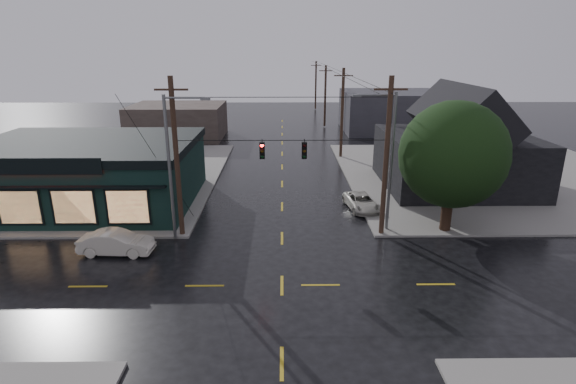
{
  "coord_description": "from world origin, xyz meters",
  "views": [
    {
      "loc": [
        0.07,
        -20.58,
        11.77
      ],
      "look_at": [
        0.37,
        4.39,
        3.66
      ],
      "focal_mm": 28.0,
      "sensor_mm": 36.0,
      "label": 1
    }
  ],
  "objects_px": {
    "utility_pole_nw": "(183,236)",
    "utility_pole_ne": "(381,235)",
    "sedan_cream": "(116,243)",
    "suv_silver": "(361,202)",
    "corner_tree": "(453,155)"
  },
  "relations": [
    {
      "from": "utility_pole_nw",
      "to": "sedan_cream",
      "type": "height_order",
      "value": "utility_pole_nw"
    },
    {
      "from": "utility_pole_ne",
      "to": "sedan_cream",
      "type": "height_order",
      "value": "utility_pole_ne"
    },
    {
      "from": "utility_pole_nw",
      "to": "utility_pole_ne",
      "type": "bearing_deg",
      "value": 0.0
    },
    {
      "from": "utility_pole_nw",
      "to": "suv_silver",
      "type": "relative_size",
      "value": 2.41
    },
    {
      "from": "utility_pole_nw",
      "to": "corner_tree",
      "type": "bearing_deg",
      "value": 1.65
    },
    {
      "from": "corner_tree",
      "to": "utility_pole_nw",
      "type": "relative_size",
      "value": 0.84
    },
    {
      "from": "corner_tree",
      "to": "utility_pole_ne",
      "type": "relative_size",
      "value": 0.84
    },
    {
      "from": "utility_pole_nw",
      "to": "utility_pole_ne",
      "type": "distance_m",
      "value": 13.0
    },
    {
      "from": "sedan_cream",
      "to": "suv_silver",
      "type": "distance_m",
      "value": 17.5
    },
    {
      "from": "utility_pole_nw",
      "to": "utility_pole_ne",
      "type": "xyz_separation_m",
      "value": [
        13.0,
        0.0,
        0.0
      ]
    },
    {
      "from": "corner_tree",
      "to": "utility_pole_nw",
      "type": "height_order",
      "value": "corner_tree"
    },
    {
      "from": "corner_tree",
      "to": "sedan_cream",
      "type": "bearing_deg",
      "value": -171.36
    },
    {
      "from": "utility_pole_nw",
      "to": "utility_pole_ne",
      "type": "relative_size",
      "value": 1.0
    },
    {
      "from": "corner_tree",
      "to": "utility_pole_ne",
      "type": "distance_m",
      "value": 6.83
    },
    {
      "from": "corner_tree",
      "to": "utility_pole_ne",
      "type": "height_order",
      "value": "corner_tree"
    }
  ]
}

